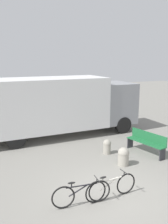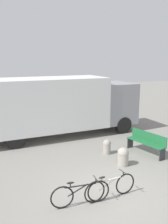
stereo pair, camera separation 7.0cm
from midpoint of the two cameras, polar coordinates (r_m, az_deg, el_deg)
ground_plane at (r=8.23m, az=5.37°, el=-18.01°), size 60.00×60.00×0.00m
delivery_truck at (r=13.40m, az=-5.71°, el=1.85°), size 8.47×2.63×3.14m
park_bench at (r=11.40m, az=13.96°, el=-6.55°), size 0.71×1.97×0.95m
bicycle_near at (r=7.46m, az=-0.85°, el=-18.14°), size 1.75×0.44×0.76m
bicycle_middle at (r=7.82m, az=5.96°, el=-16.69°), size 1.76×0.44×0.76m
bollard_near_bench at (r=10.04m, az=8.80°, el=-9.92°), size 0.45×0.45×0.73m
bollard_far_bench at (r=11.11m, az=5.11°, el=-7.79°), size 0.35×0.35×0.65m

